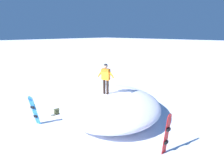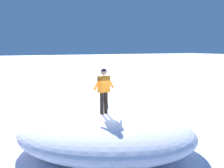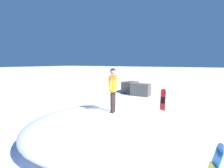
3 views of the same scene
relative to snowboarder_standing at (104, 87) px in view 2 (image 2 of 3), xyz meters
The scene contains 5 objects.
ground 2.29m from the snowboarder_standing, 73.21° to the right, with size 240.00×240.00×0.00m, color white.
snow_mound 1.65m from the snowboarder_standing, 166.16° to the left, with size 6.37×5.47×1.28m, color white.
snowboarder_standing is the anchor object (origin of this frame).
snowboard_primary_upright 3.94m from the snowboarder_standing, 28.44° to the right, with size 0.46×0.39×1.61m.
backpack_near 3.47m from the snowboarder_standing, 50.21° to the right, with size 0.63×0.30×0.32m.
Camera 2 is at (-9.02, 4.88, 3.69)m, focal length 44.77 mm.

